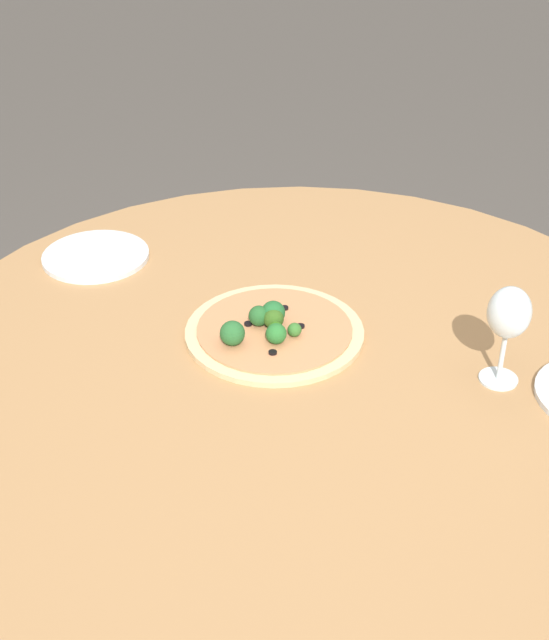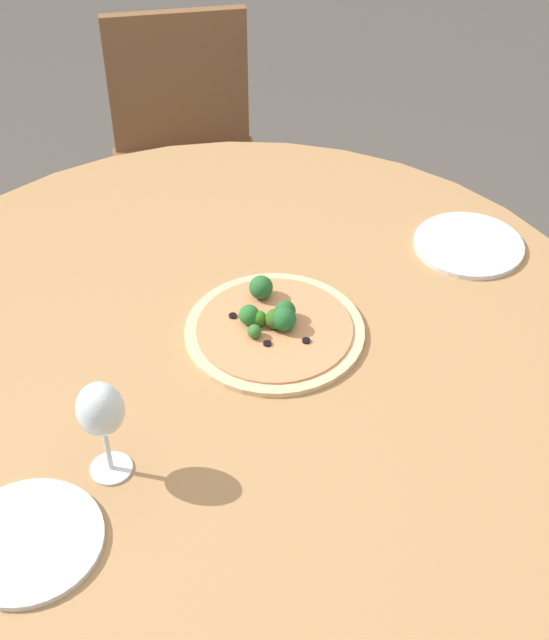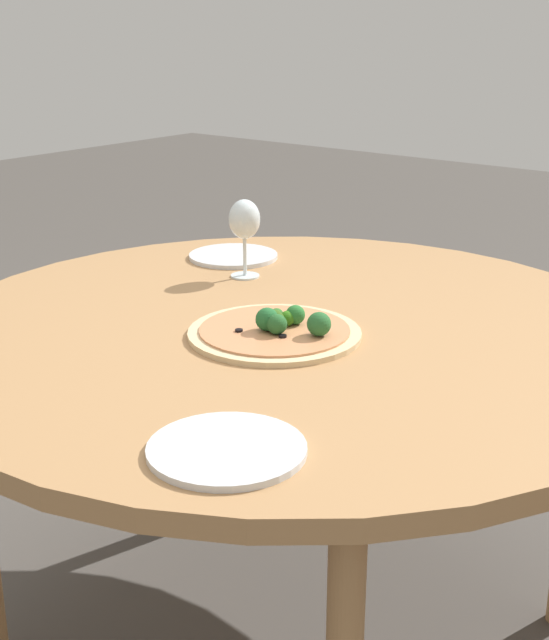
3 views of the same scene
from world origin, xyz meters
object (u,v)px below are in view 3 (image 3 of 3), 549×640
object	(u,v)px
pizza	(277,330)
wine_glass	(244,222)
plate_far	(227,449)
plate_near	(233,256)

from	to	relation	value
pizza	wine_glass	distance (m)	0.40
wine_glass	plate_far	size ratio (longest dim) A/B	0.81
wine_glass	plate_near	bearing A→B (deg)	50.34
wine_glass	plate_near	size ratio (longest dim) A/B	0.82
plate_near	plate_far	xyz separation A→B (m)	(-0.74, -0.64, 0.00)
pizza	plate_far	world-z (taller)	pizza
plate_near	plate_far	bearing A→B (deg)	-139.37
wine_glass	plate_near	world-z (taller)	wine_glass
pizza	plate_far	bearing A→B (deg)	-149.97
wine_glass	plate_near	distance (m)	0.20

